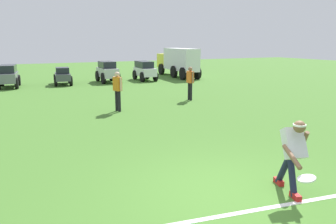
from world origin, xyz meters
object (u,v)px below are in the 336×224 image
object	(u,v)px
teammate_midfield	(190,80)
parked_car_slot_b	(63,76)
parked_car_slot_d	(145,70)
box_truck	(178,61)
frisbee_thrower	(293,152)
parked_car_slot_a	(8,75)
teammate_near_sideline	(118,88)
frisbee_in_flight	(307,179)
parked_car_slot_c	(107,71)

from	to	relation	value
teammate_midfield	parked_car_slot_b	xyz separation A→B (m)	(-4.49, 8.57, -0.38)
parked_car_slot_d	box_truck	world-z (taller)	box_truck
parked_car_slot_b	box_truck	xyz separation A→B (m)	(8.90, 1.11, 0.67)
parked_car_slot_b	parked_car_slot_d	distance (m)	5.65
frisbee_thrower	parked_car_slot_a	xyz separation A→B (m)	(-4.41, 17.89, -0.07)
teammate_near_sideline	parked_car_slot_d	bearing A→B (deg)	62.47
frisbee_in_flight	box_truck	size ratio (longest dim) A/B	0.06
parked_car_slot_d	teammate_near_sideline	bearing A→B (deg)	-117.53
frisbee_in_flight	parked_car_slot_b	size ratio (longest dim) A/B	0.16
teammate_near_sideline	parked_car_slot_b	bearing A→B (deg)	94.08
teammate_midfield	parked_car_slot_b	size ratio (longest dim) A/B	0.68
frisbee_in_flight	parked_car_slot_a	xyz separation A→B (m)	(-3.99, 18.58, 0.07)
parked_car_slot_c	teammate_midfield	bearing A→B (deg)	-79.60
teammate_near_sideline	parked_car_slot_b	distance (m)	9.57
parked_car_slot_b	parked_car_slot_d	size ratio (longest dim) A/B	0.94
teammate_midfield	box_truck	world-z (taller)	box_truck
frisbee_thrower	parked_car_slot_b	size ratio (longest dim) A/B	0.61
parked_car_slot_a	parked_car_slot_c	world-z (taller)	parked_car_slot_c
teammate_near_sideline	parked_car_slot_a	distance (m)	10.33
parked_car_slot_b	box_truck	size ratio (longest dim) A/B	0.38
frisbee_thrower	parked_car_slot_d	bearing A→B (deg)	76.26
parked_car_slot_c	parked_car_slot_d	bearing A→B (deg)	0.27
teammate_midfield	parked_car_slot_b	distance (m)	9.69
teammate_near_sideline	parked_car_slot_d	xyz separation A→B (m)	(4.97, 9.53, -0.22)
parked_car_slot_b	frisbee_in_flight	bearing A→B (deg)	-87.33
parked_car_slot_c	parked_car_slot_d	xyz separation A→B (m)	(2.73, 0.01, -0.02)
teammate_midfield	parked_car_slot_a	distance (m)	11.51
parked_car_slot_b	box_truck	world-z (taller)	box_truck
parked_car_slot_d	teammate_midfield	bearing A→B (deg)	-97.69
frisbee_in_flight	parked_car_slot_c	xyz separation A→B (m)	(2.06, 18.51, 0.09)
parked_car_slot_b	parked_car_slot_a	bearing A→B (deg)	178.93
frisbee_thrower	teammate_near_sideline	xyz separation A→B (m)	(-0.61, 8.29, 0.15)
parked_car_slot_c	parked_car_slot_a	bearing A→B (deg)	179.24
teammate_near_sideline	parked_car_slot_b	xyz separation A→B (m)	(-0.68, 9.54, -0.38)
frisbee_in_flight	parked_car_slot_a	size ratio (longest dim) A/B	0.15
parked_car_slot_a	box_truck	xyz separation A→B (m)	(12.02, 1.05, 0.51)
parked_car_slot_b	frisbee_thrower	bearing A→B (deg)	-85.86
teammate_midfield	parked_car_slot_c	size ratio (longest dim) A/B	0.66
frisbee_in_flight	parked_car_slot_b	xyz separation A→B (m)	(-0.86, 18.53, -0.08)
frisbee_thrower	parked_car_slot_b	distance (m)	17.88
frisbee_thrower	parked_car_slot_c	size ratio (longest dim) A/B	0.59
teammate_near_sideline	frisbee_in_flight	bearing A→B (deg)	-88.83
teammate_near_sideline	parked_car_slot_d	world-z (taller)	teammate_near_sideline
parked_car_slot_d	box_truck	bearing A→B (deg)	18.99
frisbee_thrower	frisbee_in_flight	bearing A→B (deg)	-121.67
frisbee_in_flight	parked_car_slot_c	distance (m)	18.62
parked_car_slot_a	box_truck	world-z (taller)	box_truck
parked_car_slot_a	parked_car_slot_d	xyz separation A→B (m)	(8.77, -0.07, 0.00)
teammate_near_sideline	parked_car_slot_a	size ratio (longest dim) A/B	0.63
box_truck	frisbee_in_flight	bearing A→B (deg)	-112.25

